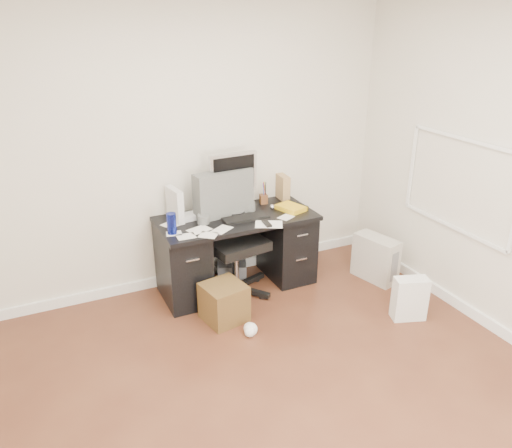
{
  "coord_description": "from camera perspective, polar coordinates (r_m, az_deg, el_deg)",
  "views": [
    {
      "loc": [
        -1.4,
        -2.41,
        2.53
      ],
      "look_at": [
        0.29,
        1.2,
        0.85
      ],
      "focal_mm": 35.0,
      "sensor_mm": 36.0,
      "label": 1
    }
  ],
  "objects": [
    {
      "name": "magazine_file",
      "position": [
        5.18,
        3.03,
        4.26
      ],
      "size": [
        0.12,
        0.22,
        0.25
      ],
      "primitive_type": "cube",
      "rotation": [
        0.0,
        0.0,
        -0.06
      ],
      "color": "#A1814E",
      "rests_on": "desk"
    },
    {
      "name": "office_chair",
      "position": [
        4.71,
        -2.42,
        -1.43
      ],
      "size": [
        0.77,
        0.77,
        1.18
      ],
      "primitive_type": null,
      "rotation": [
        0.0,
        0.0,
        0.16
      ],
      "color": "#494B49",
      "rests_on": "ground"
    },
    {
      "name": "paper_remote",
      "position": [
        4.56,
        1.48,
        0.08
      ],
      "size": [
        0.31,
        0.29,
        0.02
      ],
      "primitive_type": null,
      "rotation": [
        0.0,
        0.0,
        -0.47
      ],
      "color": "white",
      "rests_on": "desk"
    },
    {
      "name": "wicker_basket",
      "position": [
        4.48,
        -3.68,
        -8.91
      ],
      "size": [
        0.4,
        0.4,
        0.35
      ],
      "primitive_type": "cube",
      "rotation": [
        0.0,
        0.0,
        0.19
      ],
      "color": "#4A2F16",
      "rests_on": "ground"
    },
    {
      "name": "white_binder",
      "position": [
        4.66,
        -9.26,
        2.19
      ],
      "size": [
        0.16,
        0.28,
        0.31
      ],
      "primitive_type": "cube",
      "rotation": [
        0.0,
        0.0,
        0.14
      ],
      "color": "silver",
      "rests_on": "desk"
    },
    {
      "name": "room_shell",
      "position": [
        2.96,
        5.09,
        5.65
      ],
      "size": [
        4.02,
        4.02,
        2.71
      ],
      "color": "white",
      "rests_on": "ground"
    },
    {
      "name": "shopping_bag",
      "position": [
        4.68,
        17.15,
        -8.14
      ],
      "size": [
        0.34,
        0.29,
        0.4
      ],
      "primitive_type": "cube",
      "rotation": [
        0.0,
        0.0,
        -0.32
      ],
      "color": "white",
      "rests_on": "ground"
    },
    {
      "name": "pc_tower",
      "position": [
        5.23,
        13.5,
        -3.84
      ],
      "size": [
        0.31,
        0.5,
        0.46
      ],
      "primitive_type": "cube",
      "rotation": [
        0.0,
        0.0,
        0.25
      ],
      "color": "beige",
      "rests_on": "ground"
    },
    {
      "name": "loose_papers",
      "position": [
        4.63,
        -4.29,
        0.25
      ],
      "size": [
        1.1,
        0.6,
        0.0
      ],
      "primitive_type": null,
      "color": "white",
      "rests_on": "desk"
    },
    {
      "name": "ground",
      "position": [
        3.76,
        3.95,
        -19.43
      ],
      "size": [
        4.0,
        4.0,
        0.0
      ],
      "primitive_type": "plane",
      "color": "#4D2619",
      "rests_on": "ground"
    },
    {
      "name": "keyboard",
      "position": [
        4.68,
        -1.2,
        0.69
      ],
      "size": [
        0.44,
        0.15,
        0.02
      ],
      "primitive_type": "cube",
      "rotation": [
        0.0,
        0.0,
        0.0
      ],
      "color": "black",
      "rests_on": "desk"
    },
    {
      "name": "lcd_monitor",
      "position": [
        4.75,
        -2.62,
        4.73
      ],
      "size": [
        0.49,
        0.3,
        0.6
      ],
      "primitive_type": null,
      "rotation": [
        0.0,
        0.0,
        0.05
      ],
      "color": "#B4B4B8",
      "rests_on": "desk"
    },
    {
      "name": "pen_cup",
      "position": [
        5.04,
        0.87,
        3.57
      ],
      "size": [
        0.11,
        0.11,
        0.22
      ],
      "primitive_type": null,
      "rotation": [
        0.0,
        0.0,
        -0.19
      ],
      "color": "brown",
      "rests_on": "desk"
    },
    {
      "name": "desk",
      "position": [
        4.89,
        -2.2,
        -2.95
      ],
      "size": [
        1.5,
        0.7,
        0.75
      ],
      "color": "black",
      "rests_on": "ground"
    },
    {
      "name": "computer_mouse",
      "position": [
        4.91,
        1.87,
        1.96
      ],
      "size": [
        0.07,
        0.07,
        0.05
      ],
      "primitive_type": "sphere",
      "rotation": [
        0.0,
        0.0,
        0.34
      ],
      "color": "#B4B4B8",
      "rests_on": "desk"
    },
    {
      "name": "yellow_book",
      "position": [
        4.91,
        4.05,
        1.88
      ],
      "size": [
        0.27,
        0.31,
        0.05
      ],
      "primitive_type": "cube",
      "rotation": [
        0.0,
        0.0,
        0.3
      ],
      "color": "yellow",
      "rests_on": "desk"
    },
    {
      "name": "travel_mug",
      "position": [
        4.4,
        -9.62,
        0.05
      ],
      "size": [
        0.1,
        0.1,
        0.19
      ],
      "primitive_type": "cylinder",
      "rotation": [
        0.0,
        0.0,
        0.22
      ],
      "color": "navy",
      "rests_on": "desk"
    },
    {
      "name": "desk_printer",
      "position": [
        5.18,
        -2.78,
        -5.27
      ],
      "size": [
        0.36,
        0.33,
        0.17
      ],
      "primitive_type": "cube",
      "rotation": [
        0.0,
        0.0,
        -0.38
      ],
      "color": "slate",
      "rests_on": "ground"
    }
  ]
}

